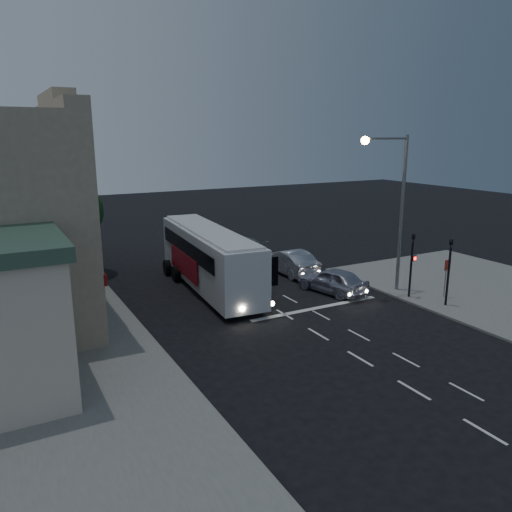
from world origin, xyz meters
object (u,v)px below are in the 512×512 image
car_sedan_b (240,246)px  streetlight (394,196)px  street_tree (71,208)px  regulatory_sign (446,272)px  car_suv (333,280)px  car_sedan_a (290,262)px  traffic_signal_side (449,264)px  traffic_signal_main (412,258)px  tour_bus (209,257)px

car_sedan_b → streetlight: (3.48, -12.57, 5.01)m
street_tree → regulatory_sign: bearing=-41.1°
car_suv → car_sedan_b: bearing=-100.7°
car_sedan_a → traffic_signal_side: (3.85, -9.75, 1.60)m
regulatory_sign → street_tree: street_tree is taller
traffic_signal_side → traffic_signal_main: bearing=109.5°
street_tree → tour_bus: bearing=-47.0°
car_sedan_b → traffic_signal_main: size_ratio=1.22×
street_tree → streetlight: bearing=-39.5°
regulatory_sign → tour_bus: bearing=143.1°
car_sedan_a → regulatory_sign: 10.06m
traffic_signal_main → street_tree: (-15.81, 14.25, 2.08)m
tour_bus → traffic_signal_main: 11.72m
regulatory_sign → street_tree: size_ratio=0.35×
traffic_signal_side → car_sedan_a: bearing=111.5°
car_sedan_b → streetlight: size_ratio=0.56×
car_sedan_a → traffic_signal_side: size_ratio=1.22×
car_sedan_a → street_tree: size_ratio=0.80×
traffic_signal_main → street_tree: street_tree is taller
traffic_signal_side → street_tree: size_ratio=0.66×
tour_bus → car_sedan_a: bearing=10.0°
tour_bus → streetlight: (8.98, -5.77, 3.74)m
car_suv → traffic_signal_side: 6.53m
car_sedan_a → regulatory_sign: (4.85, -8.78, 0.77)m
tour_bus → car_sedan_a: (6.09, 0.57, -1.18)m
traffic_signal_main → car_sedan_b: bearing=104.9°
tour_bus → regulatory_sign: bearing=-32.3°
tour_bus → traffic_signal_main: (9.24, -7.20, 0.42)m
streetlight → car_suv: bearing=151.2°
car_sedan_a → traffic_signal_side: bearing=111.6°
regulatory_sign → streetlight: 5.18m
car_suv → streetlight: size_ratio=0.49×
traffic_signal_main → regulatory_sign: traffic_signal_main is taller
car_sedan_a → traffic_signal_main: traffic_signal_main is taller
tour_bus → traffic_signal_main: size_ratio=2.98×
car_sedan_a → car_sedan_b: (-0.58, 6.22, -0.10)m
traffic_signal_main → streetlight: bearing=100.2°
tour_bus → car_sedan_b: bearing=55.6°
tour_bus → traffic_signal_side: (9.94, -9.17, 0.42)m
regulatory_sign → streetlight: bearing=128.7°
tour_bus → regulatory_sign: tour_bus is taller
car_suv → traffic_signal_main: (3.16, -3.02, 1.66)m
tour_bus → traffic_signal_main: bearing=-33.3°
traffic_signal_side → street_tree: 23.24m
street_tree → traffic_signal_side: bearing=-44.5°
streetlight → regulatory_sign: bearing=-51.3°
car_suv → traffic_signal_side: bearing=114.0°
traffic_signal_main → traffic_signal_side: bearing=-70.5°
car_suv → car_sedan_a: (0.01, 4.75, 0.06)m
regulatory_sign → street_tree: (-17.51, 15.26, 2.90)m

